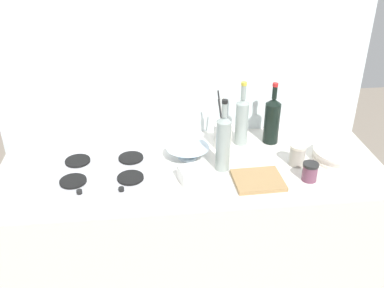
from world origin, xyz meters
TOP-DOWN VIEW (x-y plane):
  - counter_block at (0.00, 0.00)m, footprint 1.80×0.70m
  - backsplash_panel at (0.00, 0.38)m, footprint 1.90×0.06m
  - stovetop_hob at (-0.41, -0.03)m, footprint 0.49×0.38m
  - plate_stack at (0.71, -0.01)m, footprint 0.26×0.25m
  - wine_bottle_leftmost at (0.43, 0.20)m, footprint 0.08×0.08m
  - wine_bottle_mid_left at (0.27, 0.20)m, footprint 0.06×0.06m
  - wine_bottle_mid_right at (0.14, -0.04)m, footprint 0.07×0.07m
  - mixing_bowl at (-0.01, 0.08)m, footprint 0.21×0.21m
  - butter_dish at (-0.00, -0.12)m, footprint 0.16×0.13m
  - utensil_crock at (0.17, 0.17)m, footprint 0.09×0.09m
  - condiment_jar_front at (0.51, -0.17)m, footprint 0.07×0.07m
  - condiment_jar_rear at (0.49, -0.04)m, footprint 0.08×0.08m
  - cutting_board at (0.28, -0.16)m, footprint 0.22×0.19m

SIDE VIEW (x-z plane):
  - counter_block at x=0.00m, z-range 0.00..0.90m
  - cutting_board at x=0.28m, z-range 0.90..0.92m
  - stovetop_hob at x=-0.41m, z-range 0.89..0.93m
  - plate_stack at x=0.71m, z-range 0.90..0.95m
  - butter_dish at x=0.00m, z-range 0.90..0.97m
  - mixing_bowl at x=-0.01m, z-range 0.90..0.96m
  - condiment_jar_front at x=0.51m, z-range 0.90..0.99m
  - condiment_jar_rear at x=0.49m, z-range 0.90..1.00m
  - utensil_crock at x=0.17m, z-range 0.82..1.12m
  - wine_bottle_leftmost at x=0.43m, z-range 0.86..1.19m
  - wine_bottle_mid_left at x=0.27m, z-range 0.86..1.20m
  - wine_bottle_mid_right at x=0.14m, z-range 0.87..1.21m
  - backsplash_panel at x=0.00m, z-range 0.00..2.51m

